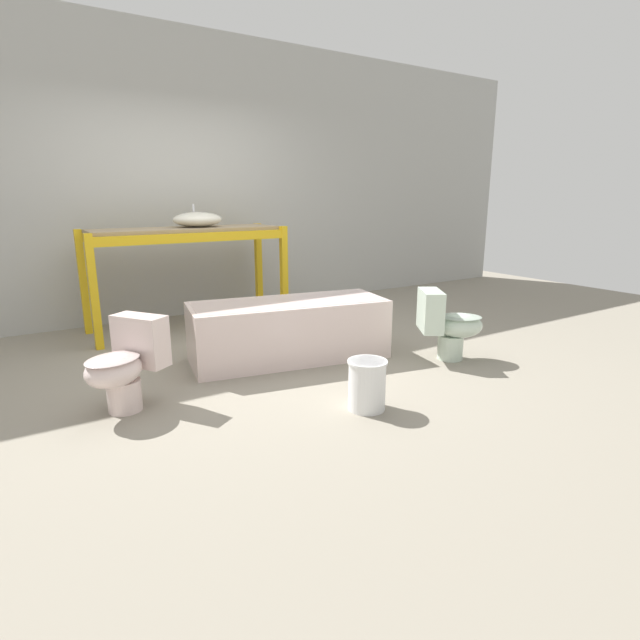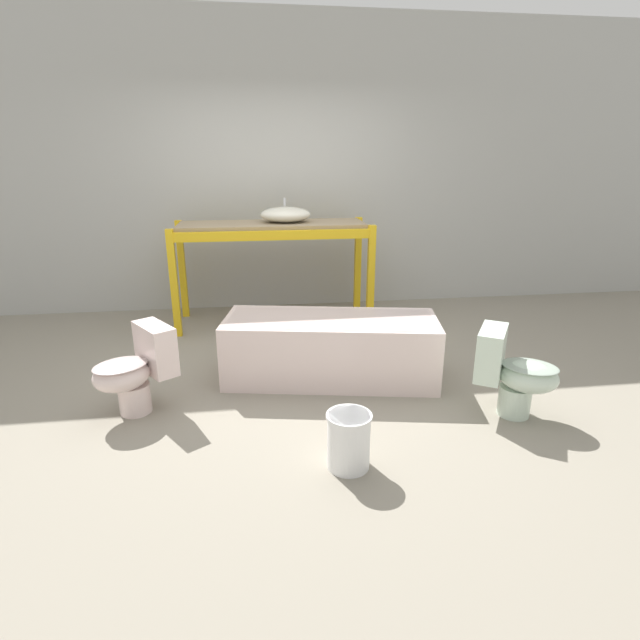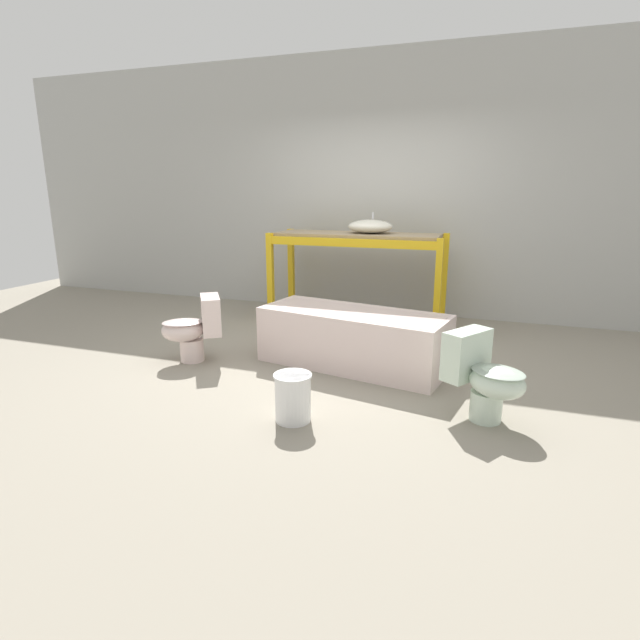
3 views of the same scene
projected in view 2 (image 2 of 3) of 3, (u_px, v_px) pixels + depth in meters
ground_plane at (293, 368)px, 4.28m from camera, size 12.00×12.00×0.00m
warehouse_wall_rear at (276, 168)px, 5.61m from camera, size 10.80×0.08×3.20m
shelving_rack at (272, 239)px, 5.20m from camera, size 2.04×0.72×1.07m
sink_basin at (286, 215)px, 5.15m from camera, size 0.52×0.42×0.24m
bathtub_main at (331, 344)px, 4.01m from camera, size 1.78×0.94×0.52m
toilet_near at (136, 369)px, 3.48m from camera, size 0.64×0.59×0.61m
toilet_far at (513, 372)px, 3.44m from camera, size 0.64×0.58×0.61m
bucket_white at (349, 440)px, 2.89m from camera, size 0.27×0.27×0.34m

